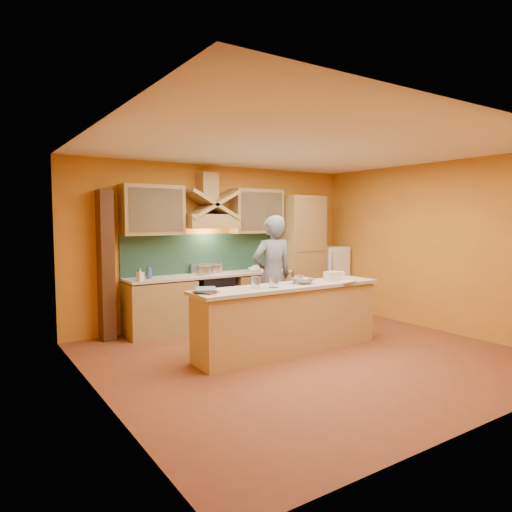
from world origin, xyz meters
TOP-DOWN VIEW (x-y plane):
  - floor at (0.00, 0.00)m, footprint 5.50×5.00m
  - ceiling at (0.00, 0.00)m, footprint 5.50×5.00m
  - wall_back at (0.00, 2.50)m, footprint 5.50×0.02m
  - wall_front at (0.00, -2.50)m, footprint 5.50×0.02m
  - wall_left at (-2.75, 0.00)m, footprint 0.02×5.00m
  - wall_right at (2.75, 0.00)m, footprint 0.02×5.00m
  - base_cabinet_left at (-1.25, 2.20)m, footprint 1.10×0.60m
  - base_cabinet_right at (0.65, 2.20)m, footprint 1.10×0.60m
  - counter_top at (-0.30, 2.20)m, footprint 3.00×0.62m
  - stove at (-0.30, 2.20)m, footprint 0.60×0.58m
  - backsplash at (-0.30, 2.48)m, footprint 3.00×0.03m
  - range_hood at (-0.30, 2.25)m, footprint 0.92×0.50m
  - hood_chimney at (-0.30, 2.35)m, footprint 0.30×0.30m
  - upper_cabinet_left at (-1.30, 2.33)m, footprint 1.00×0.35m
  - upper_cabinet_right at (0.70, 2.33)m, footprint 1.00×0.35m
  - pantry_column at (1.65, 2.20)m, footprint 0.80×0.60m
  - fridge at (2.40, 2.20)m, footprint 0.58×0.60m
  - trim_column_left at (-2.05, 2.35)m, footprint 0.20×0.30m
  - island_body at (-0.10, 0.30)m, footprint 2.80×0.55m
  - island_top at (-0.10, 0.30)m, footprint 2.90×0.62m
  - person at (0.24, 1.18)m, footprint 0.74×0.52m
  - pot_large at (-0.47, 2.16)m, footprint 0.26×0.26m
  - pot_small at (-0.21, 2.24)m, footprint 0.27×0.27m
  - soap_bottle_a at (-1.63, 2.02)m, footprint 0.11×0.11m
  - soap_bottle_b at (-1.42, 2.21)m, footprint 0.12×0.12m
  - bowl_back at (0.52, 2.14)m, footprint 0.26×0.26m
  - dish_rack at (0.72, 2.22)m, footprint 0.31×0.28m
  - book_lower at (-1.48, 0.27)m, footprint 0.32×0.35m
  - book_upper at (-1.48, 0.42)m, footprint 0.38×0.43m
  - jar_large at (-0.42, 0.22)m, footprint 0.14×0.14m
  - jar_small at (-0.64, 0.32)m, footprint 0.13×0.13m
  - kitchen_scale at (0.08, 0.31)m, footprint 0.17×0.17m
  - mixing_bowl at (0.13, 0.29)m, footprint 0.36×0.36m
  - cloth at (0.76, 0.06)m, footprint 0.30×0.24m
  - grocery_bag_a at (0.67, 0.24)m, footprint 0.23×0.20m
  - grocery_bag_b at (0.86, 0.34)m, footprint 0.24×0.24m

SIDE VIEW (x-z plane):
  - floor at x=0.00m, z-range -0.01..0.01m
  - base_cabinet_left at x=-1.25m, z-range 0.00..0.86m
  - base_cabinet_right at x=0.65m, z-range 0.00..0.86m
  - island_body at x=-0.10m, z-range 0.00..0.88m
  - stove at x=-0.30m, z-range 0.00..0.90m
  - fridge at x=2.40m, z-range 0.00..1.30m
  - counter_top at x=-0.30m, z-range 0.88..0.92m
  - island_top at x=-0.10m, z-range 0.90..0.95m
  - bowl_back at x=0.52m, z-range 0.92..0.98m
  - cloth at x=0.76m, z-range 0.94..0.96m
  - book_lower at x=-1.48m, z-range 0.94..0.97m
  - person at x=0.24m, z-range 0.00..1.92m
  - dish_rack at x=0.72m, z-range 0.92..1.01m
  - pot_small at x=-0.21m, z-range 0.90..1.04m
  - pot_large at x=-0.47m, z-range 0.90..1.06m
  - book_upper at x=-1.48m, z-range 0.97..0.99m
  - mixing_bowl at x=0.13m, z-range 0.94..1.02m
  - kitchen_scale at x=0.08m, z-range 0.95..1.05m
  - grocery_bag_b at x=0.86m, z-range 0.95..1.06m
  - grocery_bag_a at x=0.67m, z-range 0.95..1.09m
  - jar_large at x=-0.42m, z-range 0.95..1.09m
  - soap_bottle_a at x=-1.63m, z-range 0.92..1.12m
  - jar_small at x=-0.64m, z-range 0.94..1.10m
  - soap_bottle_b at x=-1.42m, z-range 0.92..1.15m
  - pantry_column at x=1.65m, z-range 0.00..2.30m
  - trim_column_left at x=-2.05m, z-range 0.00..2.30m
  - backsplash at x=-0.30m, z-range 0.90..1.60m
  - wall_back at x=0.00m, z-range 0.00..2.80m
  - wall_front at x=0.00m, z-range 0.00..2.80m
  - wall_left at x=-2.75m, z-range 0.00..2.80m
  - wall_right at x=2.75m, z-range 0.00..2.80m
  - range_hood at x=-0.30m, z-range 1.70..1.94m
  - upper_cabinet_left at x=-1.30m, z-range 1.60..2.40m
  - upper_cabinet_right at x=0.70m, z-range 1.60..2.40m
  - hood_chimney at x=-0.30m, z-range 2.15..2.65m
  - ceiling at x=0.00m, z-range 2.79..2.80m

